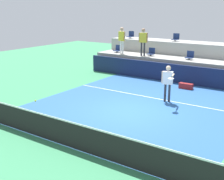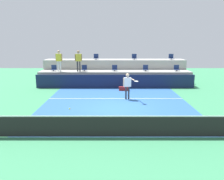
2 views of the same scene
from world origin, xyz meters
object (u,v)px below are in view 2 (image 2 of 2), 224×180
stadium_chair_upper_far_left (58,57)px  tennis_player (127,83)px  stadium_chair_upper_right (134,57)px  spectator_in_white (59,59)px  stadium_chair_lower_far_right (176,69)px  stadium_chair_lower_right (145,69)px  tennis_ball (69,109)px  spectator_leaning_on_rail (78,59)px  equipment_bag (123,89)px  stadium_chair_lower_left (84,69)px  stadium_chair_lower_far_left (54,69)px  stadium_chair_upper_left (96,57)px  stadium_chair_lower_center (114,69)px  stadium_chair_upper_far_right (171,57)px

stadium_chair_upper_far_left → tennis_player: 9.23m
stadium_chair_upper_right → spectator_in_white: 6.91m
stadium_chair_lower_far_right → tennis_player: (-4.56, -5.01, -0.39)m
stadium_chair_lower_right → tennis_ball: size_ratio=7.65×
spectator_leaning_on_rail → equipment_bag: (3.75, -1.85, -2.19)m
stadium_chair_lower_left → stadium_chair_upper_far_left: bearing=146.0°
tennis_player → spectator_in_white: size_ratio=0.97×
stadium_chair_lower_far_left → stadium_chair_upper_left: size_ratio=1.00×
stadium_chair_lower_left → stadium_chair_upper_right: stadium_chair_upper_right is taller
stadium_chair_lower_far_right → spectator_in_white: bearing=-177.8°
stadium_chair_upper_left → tennis_ball: 12.43m
tennis_player → equipment_bag: (-0.12, 2.78, -0.92)m
stadium_chair_upper_right → stadium_chair_lower_center: bearing=-135.8°
stadium_chair_upper_right → stadium_chair_lower_far_left: bearing=-165.8°
stadium_chair_lower_left → stadium_chair_lower_center: same height
stadium_chair_upper_right → stadium_chair_lower_left: bearing=-158.1°
equipment_bag → stadium_chair_lower_far_left: bearing=159.5°
stadium_chair_lower_far_left → tennis_ball: size_ratio=7.65×
stadium_chair_upper_right → stadium_chair_upper_far_right: bearing=0.0°
stadium_chair_upper_far_left → equipment_bag: size_ratio=0.68×
stadium_chair_upper_right → stadium_chair_upper_far_right: size_ratio=1.00×
stadium_chair_lower_far_left → spectator_leaning_on_rail: bearing=-9.8°
tennis_player → spectator_in_white: 7.31m
stadium_chair_lower_center → stadium_chair_lower_right: size_ratio=1.00×
stadium_chair_lower_right → equipment_bag: bearing=-131.8°
stadium_chair_lower_right → stadium_chair_upper_far_right: size_ratio=1.00×
stadium_chair_lower_far_left → spectator_in_white: bearing=-33.7°
stadium_chair_lower_right → stadium_chair_upper_far_left: 8.23m
stadium_chair_upper_left → stadium_chair_upper_far_right: bearing=0.0°
stadium_chair_upper_left → tennis_player: size_ratio=0.30×
equipment_bag → stadium_chair_upper_right: bearing=73.9°
stadium_chair_lower_center → equipment_bag: (0.69, -2.23, -1.31)m
stadium_chair_lower_right → stadium_chair_upper_left: stadium_chair_upper_left is taller
tennis_player → spectator_leaning_on_rail: bearing=129.9°
tennis_player → stadium_chair_upper_far_right: bearing=56.5°
stadium_chair_upper_right → stadium_chair_upper_far_right: 3.46m
tennis_player → stadium_chair_upper_left: bearing=110.4°
stadium_chair_lower_far_left → stadium_chair_upper_far_left: (-0.02, 1.80, 0.85)m
stadium_chair_lower_center → stadium_chair_lower_right: bearing=0.0°
stadium_chair_upper_far_left → stadium_chair_upper_right: 7.15m
stadium_chair_upper_far_left → spectator_in_white: size_ratio=0.29×
stadium_chair_upper_far_right → stadium_chair_lower_center: bearing=-161.3°
stadium_chair_upper_far_left → stadium_chair_upper_far_right: size_ratio=1.00×
stadium_chair_lower_far_right → spectator_in_white: (-10.08, -0.38, 0.88)m
stadium_chair_upper_left → tennis_ball: bearing=-91.4°
stadium_chair_upper_right → spectator_leaning_on_rail: (-4.91, -2.18, 0.02)m
stadium_chair_lower_center → stadium_chair_upper_far_left: size_ratio=1.00×
stadium_chair_lower_far_left → stadium_chair_lower_right: size_ratio=1.00×
stadium_chair_lower_far_left → stadium_chair_lower_right: bearing=0.0°
stadium_chair_upper_left → spectator_in_white: (-2.98, -2.18, 0.03)m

